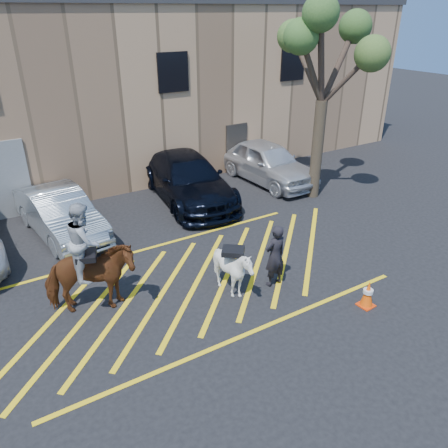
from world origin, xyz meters
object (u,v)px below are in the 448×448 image
car_silver_sedan (60,214)px  tree (327,45)px  car_white_suv (267,162)px  traffic_cone (368,294)px  saddled_white (233,270)px  handler (275,256)px  mounted_bay (89,270)px  car_blue_suv (188,179)px

car_silver_sedan → tree: tree is taller
car_silver_sedan → tree: size_ratio=0.64×
car_silver_sedan → car_white_suv: bearing=-4.5°
car_white_suv → traffic_cone: 9.21m
saddled_white → handler: bearing=-9.7°
handler → mounted_bay: (-4.55, 1.41, 0.29)m
car_blue_suv → mounted_bay: bearing=-129.0°
car_white_suv → traffic_cone: size_ratio=6.96×
mounted_bay → handler: bearing=-17.3°
saddled_white → traffic_cone: bearing=-40.3°
mounted_bay → car_silver_sedan: bearing=86.1°
car_white_suv → saddled_white: car_white_suv is taller
handler → saddled_white: 1.23m
mounted_bay → traffic_cone: mounted_bay is taller
handler → mounted_bay: size_ratio=0.61×
car_silver_sedan → car_blue_suv: bearing=-2.0°
car_white_suv → tree: bearing=-79.3°
car_white_suv → handler: handler is taller
car_silver_sedan → car_blue_suv: (4.99, 0.52, 0.10)m
mounted_bay → tree: (9.77, 2.83, 4.51)m
handler → traffic_cone: (1.42, -2.02, -0.53)m
saddled_white → tree: 9.06m
saddled_white → tree: size_ratio=0.24×
car_white_suv → tree: tree is taller
car_blue_suv → car_white_suv: (3.88, 0.02, -0.00)m
car_silver_sedan → car_blue_suv: size_ratio=0.78×
car_blue_suv → handler: 6.62m
handler → mounted_bay: bearing=-19.9°
car_white_suv → tree: size_ratio=0.70×
tree → car_silver_sedan: bearing=169.2°
handler → tree: tree is taller
car_silver_sedan → saddled_white: size_ratio=2.65×
car_silver_sedan → tree: 10.81m
car_blue_suv → tree: size_ratio=0.82×
saddled_white → traffic_cone: (2.62, -2.23, -0.37)m
saddled_white → tree: (6.42, 4.04, 4.96)m
car_blue_suv → saddled_white: 6.66m
car_blue_suv → saddled_white: car_blue_suv is taller
car_blue_suv → mounted_bay: 7.41m
car_blue_suv → handler: handler is taller
car_silver_sedan → car_white_suv: car_white_suv is taller
car_blue_suv → car_white_suv: bearing=7.1°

